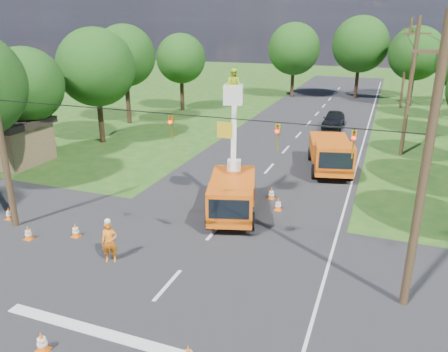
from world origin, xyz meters
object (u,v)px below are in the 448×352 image
at_px(pole_left, 1,138).
at_px(pole_right_near, 425,171).
at_px(tree_left_c, 26,85).
at_px(second_truck, 331,153).
at_px(bucket_truck, 232,186).
at_px(traffic_cone_0, 42,342).
at_px(distant_car, 334,119).
at_px(traffic_cone_5, 28,233).
at_px(pole_right_mid, 410,87).
at_px(tree_left_e, 125,56).
at_px(pole_right_far, 406,63).
at_px(tree_far_c, 416,53).
at_px(ground_worker, 110,242).
at_px(tree_left_f, 181,59).
at_px(traffic_cone_2, 278,204).
at_px(tree_far_a, 294,49).
at_px(traffic_cone_7, 328,163).
at_px(traffic_cone_6, 9,213).
at_px(traffic_cone_4, 75,230).
at_px(shed, 7,140).
at_px(tree_far_b, 360,44).
at_px(tree_left_d, 96,67).

bearing_deg(pole_left, pole_right_near, 0.00).
bearing_deg(tree_left_c, second_truck, 14.00).
relative_size(bucket_truck, traffic_cone_0, 10.55).
distance_m(distant_car, traffic_cone_5, 29.93).
height_order(pole_right_mid, tree_left_e, pole_right_mid).
relative_size(pole_right_near, pole_right_far, 1.00).
bearing_deg(distant_car, pole_right_mid, -50.44).
distance_m(tree_left_e, tree_far_c, 33.04).
distance_m(pole_right_near, tree_far_c, 42.02).
distance_m(bucket_truck, distant_car, 22.22).
bearing_deg(traffic_cone_5, second_truck, 51.96).
distance_m(ground_worker, tree_left_f, 33.67).
relative_size(traffic_cone_2, pole_right_near, 0.07).
bearing_deg(bucket_truck, distant_car, 67.23).
xyz_separation_m(ground_worker, tree_far_a, (-1.90, 44.21, 5.26)).
bearing_deg(ground_worker, tree_left_c, 116.67).
height_order(traffic_cone_0, pole_right_far, pole_right_far).
bearing_deg(tree_left_e, ground_worker, -59.44).
relative_size(distant_car, tree_left_e, 0.49).
bearing_deg(ground_worker, pole_right_mid, 35.31).
relative_size(traffic_cone_2, traffic_cone_7, 1.00).
bearing_deg(traffic_cone_6, traffic_cone_4, -4.85).
distance_m(traffic_cone_6, shed, 10.82).
relative_size(pole_left, tree_left_e, 0.96).
xyz_separation_m(pole_right_near, tree_far_b, (-5.50, 45.00, 1.70)).
bearing_deg(tree_far_c, pole_right_far, -116.57).
bearing_deg(pole_right_far, pole_right_mid, -90.00).
xyz_separation_m(tree_left_c, tree_far_a, (11.50, 34.00, 0.75)).
bearing_deg(traffic_cone_0, traffic_cone_4, 121.06).
relative_size(ground_worker, traffic_cone_7, 2.62).
xyz_separation_m(pole_right_mid, tree_left_c, (-25.00, -11.00, 0.33)).
distance_m(traffic_cone_4, tree_left_d, 18.39).
height_order(tree_far_a, tree_far_b, tree_far_b).
xyz_separation_m(distant_car, tree_far_a, (-7.48, 15.81, 5.41)).
bearing_deg(second_truck, shed, -177.74).
bearing_deg(tree_left_d, bucket_truck, -33.22).
height_order(second_truck, pole_right_far, pole_right_far).
relative_size(traffic_cone_4, shed, 0.13).
distance_m(second_truck, traffic_cone_6, 19.77).
xyz_separation_m(second_truck, traffic_cone_7, (-0.17, 0.53, -0.89)).
bearing_deg(tree_left_e, tree_far_b, 49.28).
bearing_deg(pole_right_near, tree_far_b, 96.97).
height_order(pole_left, tree_left_c, pole_left).
xyz_separation_m(pole_right_near, tree_left_d, (-23.50, 15.00, 1.02)).
distance_m(distant_car, traffic_cone_2, 20.76).
bearing_deg(pole_right_near, tree_left_c, 160.20).
xyz_separation_m(traffic_cone_2, tree_left_f, (-17.06, 23.57, 5.33)).
bearing_deg(shed, tree_far_a, 69.62).
height_order(pole_right_mid, pole_left, pole_right_mid).
bearing_deg(tree_far_c, ground_worker, -106.25).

